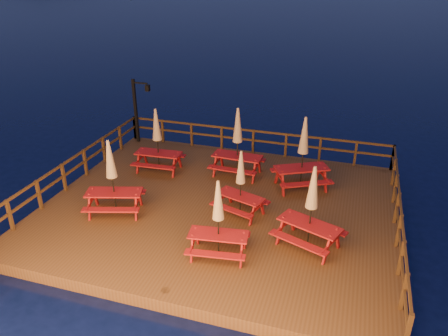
{
  "coord_description": "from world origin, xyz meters",
  "views": [
    {
      "loc": [
        4.14,
        -12.67,
        8.26
      ],
      "look_at": [
        -0.02,
        0.6,
        1.58
      ],
      "focal_mm": 35.0,
      "sensor_mm": 36.0,
      "label": 1
    }
  ],
  "objects_px": {
    "lamp_post": "(138,105)",
    "picnic_table_0": "(311,206)",
    "picnic_table_2": "(241,182)",
    "picnic_table_1": "(238,141)"
  },
  "relations": [
    {
      "from": "lamp_post",
      "to": "picnic_table_0",
      "type": "bearing_deg",
      "value": -34.87
    },
    {
      "from": "picnic_table_0",
      "to": "picnic_table_2",
      "type": "distance_m",
      "value": 2.74
    },
    {
      "from": "picnic_table_0",
      "to": "picnic_table_2",
      "type": "height_order",
      "value": "picnic_table_0"
    },
    {
      "from": "lamp_post",
      "to": "picnic_table_2",
      "type": "distance_m",
      "value": 7.92
    },
    {
      "from": "lamp_post",
      "to": "picnic_table_0",
      "type": "height_order",
      "value": "lamp_post"
    },
    {
      "from": "lamp_post",
      "to": "picnic_table_1",
      "type": "xyz_separation_m",
      "value": [
        5.31,
        -2.01,
        -0.35
      ]
    },
    {
      "from": "picnic_table_0",
      "to": "picnic_table_1",
      "type": "xyz_separation_m",
      "value": [
        -3.37,
        4.04,
        0.07
      ]
    },
    {
      "from": "lamp_post",
      "to": "picnic_table_2",
      "type": "height_order",
      "value": "lamp_post"
    },
    {
      "from": "lamp_post",
      "to": "picnic_table_2",
      "type": "bearing_deg",
      "value": -37.94
    },
    {
      "from": "lamp_post",
      "to": "picnic_table_0",
      "type": "relative_size",
      "value": 1.13
    }
  ]
}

